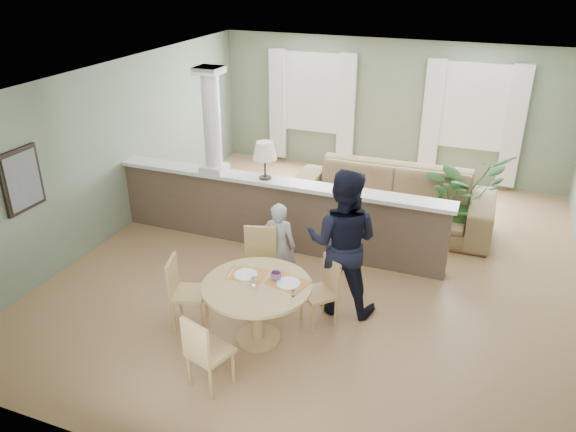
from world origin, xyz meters
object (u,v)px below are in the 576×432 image
at_px(sofa, 389,199).
at_px(man_person, 343,242).
at_px(chair_near, 205,350).
at_px(houseplant, 463,194).
at_px(chair_far_man, 324,288).
at_px(child_person, 279,247).
at_px(chair_far_boy, 260,261).
at_px(dining_table, 258,296).
at_px(chair_side, 183,289).

xyz_separation_m(sofa, man_person, (-0.06, -2.62, 0.47)).
bearing_deg(chair_near, houseplant, -96.31).
distance_m(chair_far_man, chair_near, 1.76).
bearing_deg(child_person, chair_far_man, 136.73).
distance_m(sofa, chair_far_boy, 2.97).
relative_size(houseplant, chair_far_man, 1.66).
bearing_deg(dining_table, houseplant, 62.44).
xyz_separation_m(chair_far_man, chair_near, (-0.77, -1.58, 0.02)).
distance_m(chair_far_boy, chair_side, 1.09).
distance_m(chair_far_man, chair_side, 1.71).
height_order(chair_far_boy, chair_side, chair_far_boy).
height_order(houseplant, child_person, houseplant).
relative_size(houseplant, child_person, 1.13).
distance_m(sofa, child_person, 2.64).
distance_m(houseplant, chair_far_boy, 3.61).
xyz_separation_m(chair_near, chair_side, (-0.81, 0.92, 0.01)).
bearing_deg(sofa, child_person, -112.79).
bearing_deg(chair_near, chair_far_man, -98.03).
distance_m(dining_table, chair_far_man, 0.87).
bearing_deg(dining_table, chair_far_man, 46.11).
relative_size(child_person, man_person, 0.66).
height_order(chair_near, man_person, man_person).
height_order(houseplant, chair_far_boy, houseplant).
relative_size(houseplant, dining_table, 1.13).
bearing_deg(chair_side, child_person, -49.70).
height_order(chair_far_boy, man_person, man_person).
xyz_separation_m(dining_table, man_person, (0.71, 0.98, 0.35)).
bearing_deg(child_person, chair_near, 80.90).
bearing_deg(chair_side, chair_far_boy, -51.78).
xyz_separation_m(dining_table, chair_far_boy, (-0.35, 0.85, -0.07)).
relative_size(dining_table, chair_far_boy, 1.29).
relative_size(chair_far_boy, chair_far_man, 1.14).
bearing_deg(dining_table, child_person, 100.15).
height_order(child_person, man_person, man_person).
height_order(houseplant, dining_table, houseplant).
xyz_separation_m(chair_far_boy, chair_far_man, (0.95, -0.23, -0.07)).
height_order(dining_table, man_person, man_person).
height_order(chair_side, child_person, child_person).
bearing_deg(chair_far_boy, dining_table, -84.53).
bearing_deg(dining_table, chair_far_boy, 112.61).
bearing_deg(chair_far_boy, child_person, 46.65).
xyz_separation_m(dining_table, chair_far_man, (0.60, 0.62, -0.13)).
distance_m(chair_near, chair_side, 1.22).
xyz_separation_m(chair_far_man, child_person, (-0.80, 0.53, 0.15)).
distance_m(sofa, man_person, 2.66).
relative_size(chair_far_boy, chair_side, 1.09).
distance_m(sofa, chair_side, 4.04).
xyz_separation_m(houseplant, chair_far_boy, (-2.26, -2.81, -0.17)).
bearing_deg(chair_far_boy, chair_far_man, -30.57).
bearing_deg(man_person, chair_side, 27.17).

